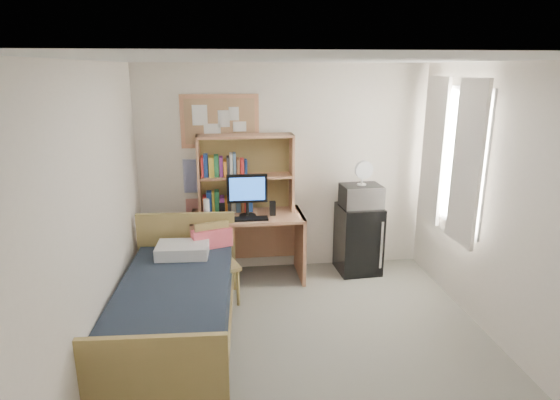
{
  "coord_description": "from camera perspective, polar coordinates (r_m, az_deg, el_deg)",
  "views": [
    {
      "loc": [
        -0.71,
        -3.63,
        2.55
      ],
      "look_at": [
        -0.15,
        1.2,
        1.16
      ],
      "focal_mm": 30.0,
      "sensor_mm": 36.0,
      "label": 1
    }
  ],
  "objects": [
    {
      "name": "speaker_right",
      "position": [
        5.59,
        -0.91,
        -1.02
      ],
      "size": [
        0.07,
        0.07,
        0.17
      ],
      "primitive_type": "cube",
      "rotation": [
        0.0,
        0.0,
        0.02
      ],
      "color": "black",
      "rests_on": "desk"
    },
    {
      "name": "desk_fan",
      "position": [
        5.81,
        9.97,
        3.13
      ],
      "size": [
        0.23,
        0.23,
        0.28
      ],
      "primitive_type": "cylinder",
      "rotation": [
        0.0,
        0.0,
        0.06
      ],
      "color": "silver",
      "rests_on": "microwave"
    },
    {
      "name": "mini_fridge",
      "position": [
        6.07,
        9.53,
        -4.68
      ],
      "size": [
        0.54,
        0.54,
        0.87
      ],
      "primitive_type": "cube",
      "rotation": [
        0.0,
        0.0,
        0.06
      ],
      "color": "black",
      "rests_on": "floor"
    },
    {
      "name": "curtain_right",
      "position": [
        5.84,
        18.19,
        5.78
      ],
      "size": [
        0.04,
        0.55,
        1.7
      ],
      "primitive_type": "cube",
      "color": "white",
      "rests_on": "wall_right"
    },
    {
      "name": "desk",
      "position": [
        5.78,
        -3.92,
        -5.73
      ],
      "size": [
        1.35,
        0.69,
        0.84
      ],
      "primitive_type": "cube",
      "rotation": [
        0.0,
        0.0,
        0.02
      ],
      "color": "tan",
      "rests_on": "floor"
    },
    {
      "name": "keyboard",
      "position": [
        5.45,
        -3.87,
        -2.31
      ],
      "size": [
        0.46,
        0.15,
        0.02
      ],
      "primitive_type": "cube",
      "rotation": [
        0.0,
        0.0,
        0.02
      ],
      "color": "black",
      "rests_on": "desk"
    },
    {
      "name": "poster_wave",
      "position": [
        5.88,
        -10.24,
        2.89
      ],
      "size": [
        0.3,
        0.01,
        0.42
      ],
      "primitive_type": "cube",
      "color": "#26379B",
      "rests_on": "wall_back"
    },
    {
      "name": "poster_japan",
      "position": [
        6.0,
        -10.02,
        -1.48
      ],
      "size": [
        0.28,
        0.01,
        0.36
      ],
      "primitive_type": "cube",
      "color": "red",
      "rests_on": "wall_back"
    },
    {
      "name": "wall_back",
      "position": [
        5.91,
        0.47,
        3.71
      ],
      "size": [
        3.6,
        0.04,
        2.6
      ],
      "primitive_type": "cube",
      "color": "white",
      "rests_on": "floor"
    },
    {
      "name": "microwave",
      "position": [
        5.88,
        9.84,
        0.5
      ],
      "size": [
        0.5,
        0.39,
        0.28
      ],
      "primitive_type": "cube",
      "rotation": [
        0.0,
        0.0,
        0.06
      ],
      "color": "#B4B4B9",
      "rests_on": "mini_fridge"
    },
    {
      "name": "window_unit",
      "position": [
        5.5,
        20.18,
        5.01
      ],
      "size": [
        0.1,
        1.4,
        1.7
      ],
      "primitive_type": "cube",
      "color": "white",
      "rests_on": "wall_right"
    },
    {
      "name": "bulletin_board",
      "position": [
        5.75,
        -7.34,
        9.51
      ],
      "size": [
        0.94,
        0.03,
        0.64
      ],
      "primitive_type": "cube",
      "color": "tan",
      "rests_on": "wall_back"
    },
    {
      "name": "hutch",
      "position": [
        5.67,
        -4.19,
        3.22
      ],
      "size": [
        1.16,
        0.31,
        0.94
      ],
      "primitive_type": "cube",
      "rotation": [
        0.0,
        0.0,
        0.02
      ],
      "color": "tan",
      "rests_on": "desk"
    },
    {
      "name": "desk_chair",
      "position": [
        5.24,
        -7.54,
        -7.85
      ],
      "size": [
        0.57,
        0.57,
        0.9
      ],
      "primitive_type": "cube",
      "rotation": [
        0.0,
        0.0,
        0.32
      ],
      "color": "tan",
      "rests_on": "floor"
    },
    {
      "name": "wall_left",
      "position": [
        3.99,
        -22.12,
        -3.53
      ],
      "size": [
        0.04,
        4.2,
        2.6
      ],
      "primitive_type": "cube",
      "color": "white",
      "rests_on": "floor"
    },
    {
      "name": "floor",
      "position": [
        4.5,
        3.89,
        -18.81
      ],
      "size": [
        3.6,
        4.2,
        0.02
      ],
      "primitive_type": "cube",
      "color": "gray",
      "rests_on": "ground"
    },
    {
      "name": "speaker_left",
      "position": [
        5.55,
        -7.07,
        -1.26
      ],
      "size": [
        0.07,
        0.07,
        0.17
      ],
      "primitive_type": "cube",
      "rotation": [
        0.0,
        0.0,
        0.02
      ],
      "color": "black",
      "rests_on": "desk"
    },
    {
      "name": "hoodie",
      "position": [
        5.33,
        -8.3,
        -4.63
      ],
      "size": [
        0.47,
        0.27,
        0.21
      ],
      "primitive_type": "cube",
      "rotation": [
        0.0,
        0.0,
        0.32
      ],
      "color": "#FC606E",
      "rests_on": "desk_chair"
    },
    {
      "name": "water_bottle",
      "position": [
        5.51,
        -8.95,
        -1.09
      ],
      "size": [
        0.07,
        0.07,
        0.24
      ],
      "primitive_type": "cylinder",
      "rotation": [
        0.0,
        0.0,
        0.02
      ],
      "color": "silver",
      "rests_on": "desk"
    },
    {
      "name": "pillow",
      "position": [
        5.17,
        -11.78,
        -5.96
      ],
      "size": [
        0.56,
        0.41,
        0.13
      ],
      "primitive_type": "cube",
      "rotation": [
        0.0,
        0.0,
        -0.04
      ],
      "color": "silver",
      "rests_on": "bed"
    },
    {
      "name": "monitor",
      "position": [
        5.52,
        -4.01,
        0.53
      ],
      "size": [
        0.48,
        0.04,
        0.51
      ],
      "primitive_type": "cube",
      "rotation": [
        0.0,
        0.0,
        0.02
      ],
      "color": "black",
      "rests_on": "desk"
    },
    {
      "name": "ceiling",
      "position": [
        3.7,
        4.67,
        16.67
      ],
      "size": [
        3.6,
        4.2,
        0.02
      ],
      "primitive_type": "cube",
      "color": "white",
      "rests_on": "wall_back"
    },
    {
      "name": "wall_front",
      "position": [
        2.1,
        15.71,
        -21.28
      ],
      "size": [
        3.6,
        0.04,
        2.6
      ],
      "primitive_type": "cube",
      "color": "white",
      "rests_on": "floor"
    },
    {
      "name": "curtain_left",
      "position": [
        5.14,
        21.83,
        4.14
      ],
      "size": [
        0.04,
        0.55,
        1.7
      ],
      "primitive_type": "cube",
      "color": "white",
      "rests_on": "wall_right"
    },
    {
      "name": "bed",
      "position": [
        4.65,
        -12.73,
        -13.5
      ],
      "size": [
        1.16,
        2.18,
        0.59
      ],
      "primitive_type": "cube",
      "rotation": [
        0.0,
        0.0,
        -0.04
      ],
      "color": "black",
      "rests_on": "floor"
    },
    {
      "name": "wall_right",
      "position": [
        4.58,
        26.95,
        -1.66
      ],
      "size": [
        0.04,
        4.2,
        2.6
      ],
      "primitive_type": "cube",
      "color": "white",
      "rests_on": "floor"
    }
  ]
}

